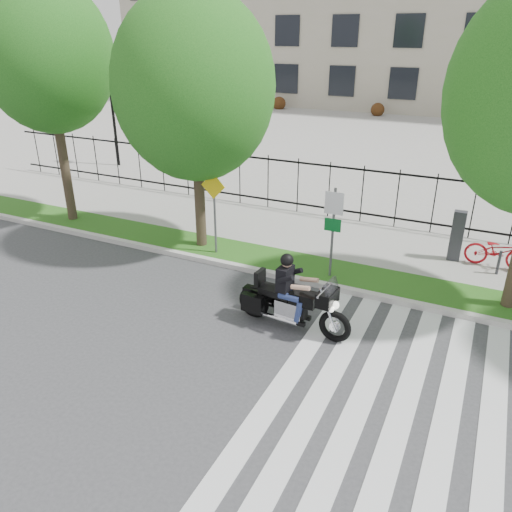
% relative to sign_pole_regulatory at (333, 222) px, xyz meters
% --- Properties ---
extents(ground, '(120.00, 120.00, 0.00)m').
position_rel_sign_pole_regulatory_xyz_m(ground, '(-1.60, -4.58, -1.74)').
color(ground, '#3A3A3C').
rests_on(ground, ground).
extents(curb, '(60.00, 0.20, 0.15)m').
position_rel_sign_pole_regulatory_xyz_m(curb, '(-1.60, -0.48, -1.66)').
color(curb, beige).
rests_on(curb, ground).
extents(grass_verge, '(60.00, 1.50, 0.15)m').
position_rel_sign_pole_regulatory_xyz_m(grass_verge, '(-1.60, 0.37, -1.66)').
color(grass_verge, '#1D5916').
rests_on(grass_verge, ground).
extents(sidewalk, '(60.00, 3.50, 0.15)m').
position_rel_sign_pole_regulatory_xyz_m(sidewalk, '(-1.60, 2.87, -1.66)').
color(sidewalk, gray).
rests_on(sidewalk, ground).
extents(plaza, '(80.00, 34.00, 0.10)m').
position_rel_sign_pole_regulatory_xyz_m(plaza, '(-1.60, 20.42, -1.69)').
color(plaza, gray).
rests_on(plaza, ground).
extents(crosswalk_stripes, '(5.70, 8.00, 0.01)m').
position_rel_sign_pole_regulatory_xyz_m(crosswalk_stripes, '(3.23, -4.58, -1.73)').
color(crosswalk_stripes, silver).
rests_on(crosswalk_stripes, ground).
extents(iron_fence, '(30.00, 0.06, 2.00)m').
position_rel_sign_pole_regulatory_xyz_m(iron_fence, '(-1.60, 4.62, -0.59)').
color(iron_fence, black).
rests_on(iron_fence, sidewalk).
extents(lamp_post_left, '(1.06, 0.70, 4.25)m').
position_rel_sign_pole_regulatory_xyz_m(lamp_post_left, '(-13.60, 7.42, 1.47)').
color(lamp_post_left, black).
rests_on(lamp_post_left, ground).
extents(street_tree_0, '(4.20, 4.20, 7.87)m').
position_rel_sign_pole_regulatory_xyz_m(street_tree_0, '(-9.78, 0.37, 3.85)').
color(street_tree_0, '#32261B').
rests_on(street_tree_0, grass_verge).
extents(street_tree_1, '(4.57, 4.57, 7.38)m').
position_rel_sign_pole_regulatory_xyz_m(street_tree_1, '(-4.35, 0.37, 3.15)').
color(street_tree_1, '#32261B').
rests_on(street_tree_1, grass_verge).
extents(sign_pole_regulatory, '(0.50, 0.09, 2.50)m').
position_rel_sign_pole_regulatory_xyz_m(sign_pole_regulatory, '(0.00, 0.00, 0.00)').
color(sign_pole_regulatory, '#59595B').
rests_on(sign_pole_regulatory, grass_verge).
extents(sign_pole_warning, '(0.78, 0.09, 2.49)m').
position_rel_sign_pole_regulatory_xyz_m(sign_pole_warning, '(-3.62, 0.00, 0.00)').
color(sign_pole_warning, '#59595B').
rests_on(sign_pole_warning, grass_verge).
extents(motorcycle_rider, '(2.87, 0.91, 2.22)m').
position_rel_sign_pole_regulatory_xyz_m(motorcycle_rider, '(-0.04, -2.69, -1.00)').
color(motorcycle_rider, black).
rests_on(motorcycle_rider, ground).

